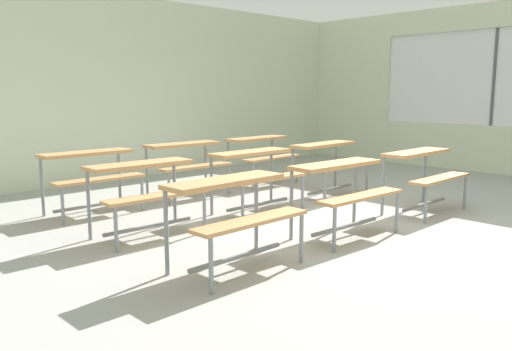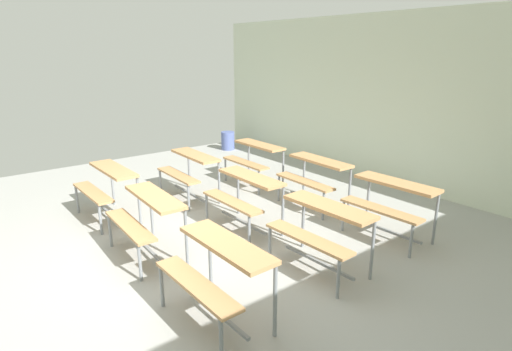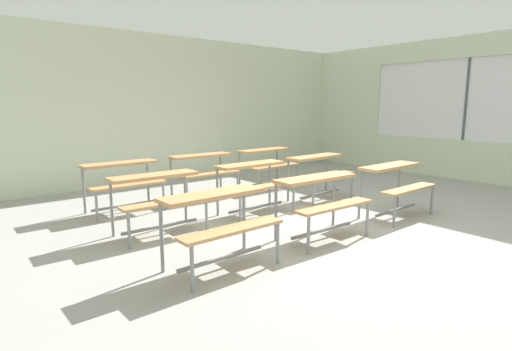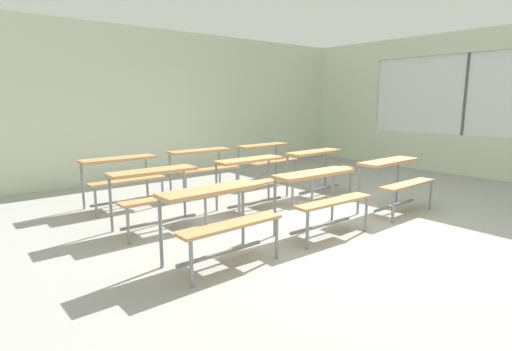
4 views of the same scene
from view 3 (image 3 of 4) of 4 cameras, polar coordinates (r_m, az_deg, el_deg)
The scene contains 12 objects.
ground at distance 5.29m, azimuth 9.45°, elevation -7.90°, with size 10.00×9.00×0.05m, color #9E9E99.
wall_back at distance 8.68m, azimuth -13.39°, elevation 9.20°, with size 10.00×0.12×3.00m, color beige.
wall_right at distance 9.35m, azimuth 31.33°, elevation 7.74°, with size 0.12×9.00×3.00m.
desk_bench_r0c0 at distance 3.92m, azimuth -5.25°, elevation -5.25°, with size 1.11×0.61×0.74m.
desk_bench_r0c1 at distance 4.82m, azimuth 9.35°, elevation -2.41°, with size 1.12×0.63×0.74m.
desk_bench_r0c2 at distance 6.03m, azimuth 19.38°, elevation -0.34°, with size 1.11×0.60×0.74m.
desk_bench_r1c0 at distance 5.06m, azimuth -13.80°, elevation -1.98°, with size 1.11×0.61×0.74m.
desk_bench_r1c1 at distance 5.85m, azimuth -0.13°, elevation -0.07°, with size 1.10×0.59×0.74m.
desk_bench_r1c2 at distance 6.81m, azimuth 9.09°, elevation 1.25°, with size 1.12×0.63×0.74m.
desk_bench_r2c0 at distance 6.27m, azimuth -18.51°, elevation 0.08°, with size 1.10×0.59×0.74m.
desk_bench_r2c1 at distance 6.94m, azimuth -7.47°, elevation 1.46°, with size 1.12×0.62×0.74m.
desk_bench_r2c2 at distance 7.72m, azimuth 1.66°, elevation 2.41°, with size 1.12×0.63×0.74m.
Camera 3 is at (-3.80, -3.30, 1.60)m, focal length 28.00 mm.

